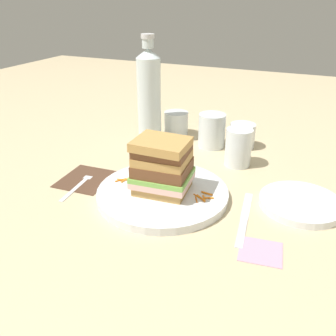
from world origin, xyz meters
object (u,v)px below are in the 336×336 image
fork (81,182)px  empty_tumbler_2 (242,136)px  empty_tumbler_0 (176,123)px  napkin_pink (261,251)px  juice_glass (238,149)px  knife (244,219)px  main_plate (163,193)px  side_plate (301,203)px  sandwich (162,166)px  empty_tumbler_1 (211,130)px  napkin_dark (86,179)px  water_bottle (149,95)px

fork → empty_tumbler_2: 0.48m
empty_tumbler_0 → napkin_pink: 0.60m
juice_glass → empty_tumbler_0: (-0.23, 0.14, -0.01)m
knife → empty_tumbler_0: empty_tumbler_0 is taller
main_plate → fork: (-0.20, -0.02, -0.00)m
main_plate → side_plate: main_plate is taller
juice_glass → napkin_pink: 0.36m
sandwich → side_plate: sandwich is taller
empty_tumbler_1 → side_plate: empty_tumbler_1 is taller
napkin_dark → knife: 0.39m
main_plate → empty_tumbler_1: bearing=88.3°
main_plate → water_bottle: size_ratio=0.94×
water_bottle → side_plate: (0.46, -0.21, -0.13)m
napkin_dark → empty_tumbler_2: empty_tumbler_2 is taller
fork → empty_tumbler_0: (0.08, 0.39, 0.03)m
fork → knife: size_ratio=0.83×
main_plate → water_bottle: bearing=120.8°
water_bottle → napkin_pink: bearing=-43.9°
main_plate → empty_tumbler_0: empty_tumbler_0 is taller
napkin_dark → empty_tumbler_1: size_ratio=1.30×
water_bottle → juice_glass: bearing=-11.7°
knife → juice_glass: 0.26m
sandwich → knife: size_ratio=0.64×
empty_tumbler_0 → side_plate: 0.50m
knife → empty_tumbler_0: bearing=128.3°
napkin_dark → napkin_pink: 0.45m
fork → empty_tumbler_1: bearing=58.3°
empty_tumbler_1 → napkin_dark: bearing=-123.6°
main_plate → napkin_dark: 0.21m
sandwich → empty_tumbler_1: 0.32m
empty_tumbler_1 → napkin_pink: empty_tumbler_1 is taller
empty_tumbler_1 → empty_tumbler_2: bearing=20.1°
juice_glass → main_plate: bearing=-116.0°
napkin_dark → empty_tumbler_0: bearing=77.2°
empty_tumbler_1 → juice_glass: bearing=-42.2°
empty_tumbler_1 → napkin_pink: bearing=-62.0°
knife → water_bottle: bearing=139.6°
fork → empty_tumbler_2: size_ratio=2.26×
napkin_dark → empty_tumbler_0: 0.38m
juice_glass → empty_tumbler_1: 0.14m
juice_glass → sandwich: bearing=-115.9°
empty_tumbler_2 → empty_tumbler_0: bearing=175.1°
empty_tumbler_2 → napkin_pink: size_ratio=0.98×
empty_tumbler_0 → knife: bearing=-51.7°
sandwich → napkin_dark: sandwich is taller
main_plate → juice_glass: (0.11, 0.23, 0.04)m
napkin_dark → napkin_pink: size_ratio=1.70×
napkin_dark → side_plate: size_ratio=0.74×
sandwich → empty_tumbler_0: sandwich is taller
sandwich → fork: bearing=-174.0°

